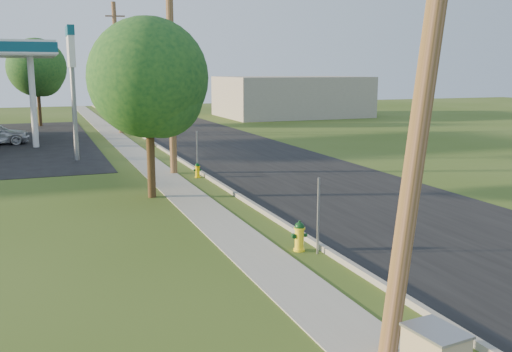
% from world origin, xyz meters
% --- Properties ---
extents(ground_plane, '(140.00, 140.00, 0.00)m').
position_xyz_m(ground_plane, '(0.00, 0.00, 0.00)').
color(ground_plane, '#304911').
rests_on(ground_plane, ground).
extents(road, '(8.00, 120.00, 0.02)m').
position_xyz_m(road, '(4.50, 10.00, 0.01)').
color(road, black).
rests_on(road, ground).
extents(curb, '(0.15, 120.00, 0.15)m').
position_xyz_m(curb, '(0.50, 10.00, 0.07)').
color(curb, gray).
rests_on(curb, ground).
extents(sidewalk, '(1.50, 120.00, 0.03)m').
position_xyz_m(sidewalk, '(-1.25, 10.00, 0.01)').
color(sidewalk, gray).
rests_on(sidewalk, ground).
extents(utility_pole_near, '(1.40, 0.32, 9.48)m').
position_xyz_m(utility_pole_near, '(-0.60, -1.00, 4.80)').
color(utility_pole_near, brown).
rests_on(utility_pole_near, ground).
extents(utility_pole_mid, '(1.40, 0.32, 9.80)m').
position_xyz_m(utility_pole_mid, '(-0.60, 17.00, 4.95)').
color(utility_pole_mid, brown).
rests_on(utility_pole_mid, ground).
extents(utility_pole_far, '(1.40, 0.32, 9.50)m').
position_xyz_m(utility_pole_far, '(-0.60, 35.00, 4.80)').
color(utility_pole_far, brown).
rests_on(utility_pole_far, ground).
extents(sign_post_near, '(0.05, 0.04, 2.00)m').
position_xyz_m(sign_post_near, '(0.25, 4.20, 1.00)').
color(sign_post_near, gray).
rests_on(sign_post_near, ground).
extents(sign_post_mid, '(0.05, 0.04, 2.00)m').
position_xyz_m(sign_post_mid, '(0.25, 16.00, 1.00)').
color(sign_post_mid, gray).
rests_on(sign_post_mid, ground).
extents(sign_post_far, '(0.05, 0.04, 2.00)m').
position_xyz_m(sign_post_far, '(0.25, 28.20, 1.00)').
color(sign_post_far, gray).
rests_on(sign_post_far, ground).
extents(price_pylon, '(0.34, 2.04, 6.85)m').
position_xyz_m(price_pylon, '(-4.50, 22.50, 5.43)').
color(price_pylon, gray).
rests_on(price_pylon, ground).
extents(distant_building, '(14.00, 10.00, 4.00)m').
position_xyz_m(distant_building, '(18.00, 45.00, 2.00)').
color(distant_building, gray).
rests_on(distant_building, ground).
extents(tree_verge, '(4.34, 4.34, 6.57)m').
position_xyz_m(tree_verge, '(-2.38, 12.30, 4.23)').
color(tree_verge, '#332614').
rests_on(tree_verge, ground).
extents(tree_lot, '(4.80, 4.80, 7.28)m').
position_xyz_m(tree_lot, '(-6.03, 42.85, 4.69)').
color(tree_lot, '#332614').
rests_on(tree_lot, ground).
extents(hydrant_near, '(0.42, 0.38, 0.82)m').
position_xyz_m(hydrant_near, '(-0.08, 4.59, 0.40)').
color(hydrant_near, yellow).
rests_on(hydrant_near, ground).
extents(hydrant_mid, '(0.34, 0.31, 0.66)m').
position_xyz_m(hydrant_mid, '(0.14, 15.60, 0.32)').
color(hydrant_mid, yellow).
rests_on(hydrant_mid, ground).
extents(hydrant_far, '(0.42, 0.38, 0.81)m').
position_xyz_m(hydrant_far, '(0.08, 26.93, 0.40)').
color(hydrant_far, '#FFBA00').
rests_on(hydrant_far, ground).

